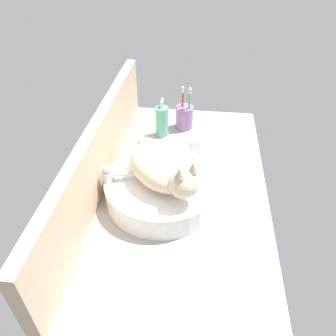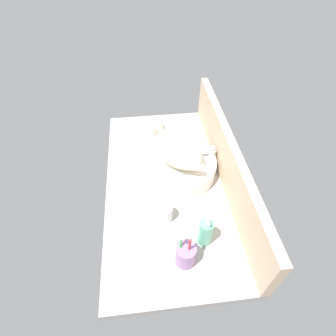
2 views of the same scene
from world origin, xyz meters
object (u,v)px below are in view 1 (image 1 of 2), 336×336
Objects in this scene: cat at (164,167)px; faucet at (112,181)px; sink_basin at (162,189)px; water_glass at (194,147)px; soap_dispenser at (162,121)px; toothbrush_cup at (184,117)px.

cat is 2.21× the size of faucet.
sink_basin is 4.82× the size of water_glass.
cat is 30.07cm from water_glass.
soap_dispenser is at bearing 8.42° from cat.
cat is 1.88× the size of soap_dispenser.
toothbrush_cup is at bearing -4.84° from sink_basin.
faucet is 1.81× the size of water_glass.
cat is at bearing -171.58° from soap_dispenser.
cat is 1.61× the size of toothbrush_cup.
faucet is 37.52cm from water_glass.
soap_dispenser reaches higher than faucet.
sink_basin is at bearing -172.72° from soap_dispenser.
cat reaches higher than toothbrush_cup.
sink_basin is 1.94× the size of toothbrush_cup.
cat reaches higher than water_glass.
sink_basin is 2.27× the size of soap_dispenser.
faucet is 51.39cm from toothbrush_cup.
sink_basin is 38.77cm from soap_dispenser.
sink_basin is 2.67× the size of faucet.
sink_basin is 9.80cm from cat.
soap_dispenser is 19.12cm from water_glass.
faucet is 41.72cm from soap_dispenser.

